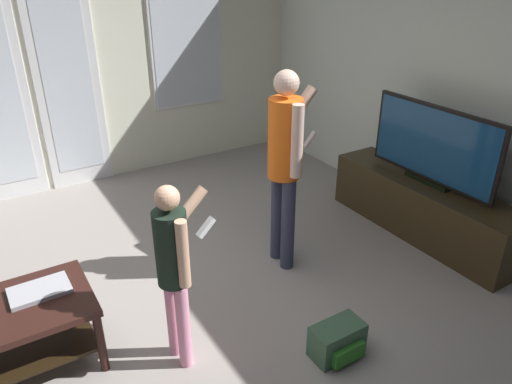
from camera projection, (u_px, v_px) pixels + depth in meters
ground_plane at (155, 331)px, 3.14m from camera, size 5.62×5.31×0.02m
wall_back_with_doors at (45, 58)px, 4.57m from camera, size 5.62×0.09×2.73m
wall_right_plain at (468, 74)px, 3.85m from camera, size 0.06×5.31×2.70m
coffee_table at (3, 329)px, 2.68m from camera, size 0.98×0.58×0.44m
tv_stand at (423, 208)px, 4.14m from camera, size 0.43×1.75×0.48m
flat_screen_tv at (433, 145)px, 3.89m from camera, size 0.08×1.20×0.66m
person_adult at (286, 155)px, 3.46m from camera, size 0.51×0.41×1.52m
person_child at (174, 262)px, 2.63m from camera, size 0.44×0.35×1.16m
backpack at (338, 341)px, 2.90m from camera, size 0.32×0.22×0.21m
laptop_closed at (40, 290)px, 2.78m from camera, size 0.33×0.22×0.03m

